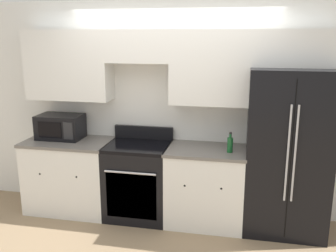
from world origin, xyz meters
TOP-DOWN VIEW (x-y plane):
  - ground_plane at (0.00, 0.00)m, footprint 12.00×12.00m
  - wall_back at (0.02, 0.58)m, footprint 8.00×0.39m
  - lower_cabinets_left at (-1.27, 0.31)m, footprint 1.07×0.64m
  - lower_cabinets_right at (0.45, 0.31)m, footprint 0.92×0.64m
  - oven_range at (-0.37, 0.31)m, footprint 0.75×0.65m
  - refrigerator at (1.35, 0.36)m, footprint 0.89×0.75m
  - microwave at (-1.40, 0.39)m, footprint 0.55×0.36m
  - bottle at (0.72, 0.24)m, footprint 0.06×0.06m

SIDE VIEW (x-z plane):
  - ground_plane at x=0.00m, z-range 0.00..0.00m
  - lower_cabinets_left at x=-1.27m, z-range 0.00..0.92m
  - lower_cabinets_right at x=0.45m, z-range 0.00..0.92m
  - oven_range at x=-0.37m, z-range -0.07..1.00m
  - refrigerator at x=1.35m, z-range 0.00..1.86m
  - bottle at x=0.72m, z-range 0.90..1.13m
  - microwave at x=-1.40m, z-range 0.92..1.22m
  - wall_back at x=0.02m, z-range 0.23..2.83m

